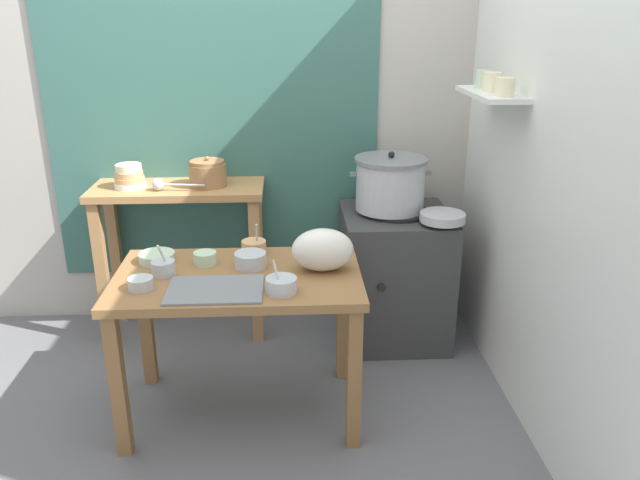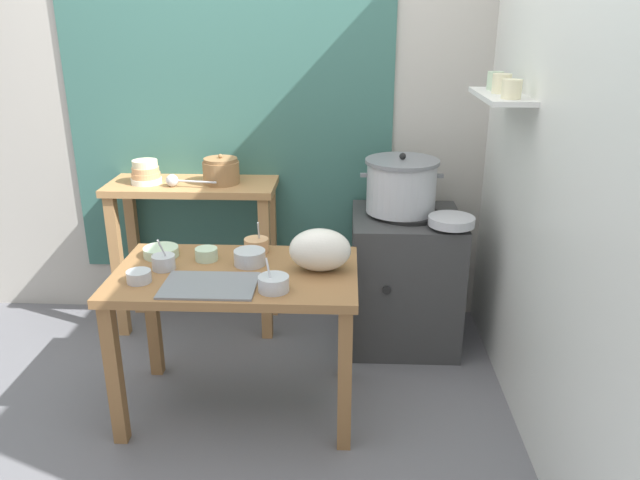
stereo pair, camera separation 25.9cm
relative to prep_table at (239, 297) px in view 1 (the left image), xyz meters
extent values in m
plane|color=slate|center=(-0.04, 0.01, -0.61)|extent=(9.00, 9.00, 0.00)
cube|color=#B2ADA3|center=(0.06, 1.11, 0.69)|extent=(4.40, 0.10, 2.60)
cube|color=#38665B|center=(-0.19, 1.05, 0.74)|extent=(1.90, 0.02, 2.10)
cube|color=silver|center=(1.36, 0.21, 0.69)|extent=(0.10, 3.20, 2.60)
cube|color=silver|center=(1.21, 0.41, 0.84)|extent=(0.20, 0.56, 0.02)
cylinder|color=beige|center=(1.21, 0.24, 0.89)|extent=(0.09, 0.09, 0.08)
cylinder|color=beige|center=(1.21, 0.42, 0.90)|extent=(0.09, 0.09, 0.09)
cylinder|color=#B7D1AD|center=(1.21, 0.56, 0.90)|extent=(0.08, 0.08, 0.09)
cube|color=olive|center=(0.00, 0.00, 0.09)|extent=(1.10, 0.66, 0.04)
cube|color=olive|center=(-0.50, -0.28, -0.27)|extent=(0.06, 0.06, 0.68)
cube|color=olive|center=(0.50, -0.28, -0.27)|extent=(0.06, 0.06, 0.68)
cube|color=olive|center=(-0.50, 0.28, -0.27)|extent=(0.06, 0.06, 0.68)
cube|color=olive|center=(0.50, 0.28, -0.27)|extent=(0.06, 0.06, 0.68)
cube|color=#B27F4C|center=(-0.39, 0.84, 0.27)|extent=(0.96, 0.40, 0.04)
cube|color=#B27F4C|center=(-0.82, 0.69, -0.18)|extent=(0.06, 0.06, 0.86)
cube|color=#B27F4C|center=(0.04, 0.69, -0.18)|extent=(0.06, 0.06, 0.86)
cube|color=#B27F4C|center=(-0.82, 0.99, -0.18)|extent=(0.06, 0.06, 0.86)
cube|color=#B27F4C|center=(0.04, 0.99, -0.18)|extent=(0.06, 0.06, 0.86)
cube|color=#383838|center=(0.84, 0.71, -0.23)|extent=(0.60, 0.60, 0.76)
cylinder|color=black|center=(0.84, 0.71, 0.16)|extent=(0.36, 0.36, 0.02)
cylinder|color=black|center=(0.72, 0.41, -0.16)|extent=(0.04, 0.02, 0.04)
cylinder|color=#B7BABF|center=(0.80, 0.73, 0.31)|extent=(0.38, 0.38, 0.27)
cylinder|color=slate|center=(0.80, 0.73, 0.45)|extent=(0.40, 0.40, 0.02)
sphere|color=black|center=(0.80, 0.73, 0.48)|extent=(0.04, 0.04, 0.04)
cube|color=slate|center=(0.59, 0.73, 0.38)|extent=(0.04, 0.02, 0.02)
cube|color=slate|center=(1.00, 0.73, 0.38)|extent=(0.04, 0.02, 0.02)
cylinder|color=olive|center=(-0.22, 0.84, 0.35)|extent=(0.21, 0.21, 0.12)
cylinder|color=olive|center=(-0.22, 0.84, 0.43)|extent=(0.19, 0.19, 0.02)
sphere|color=olive|center=(-0.22, 0.84, 0.45)|extent=(0.02, 0.02, 0.02)
cylinder|color=silver|center=(-0.64, 0.82, 0.31)|extent=(0.17, 0.17, 0.03)
cylinder|color=tan|center=(-0.64, 0.82, 0.34)|extent=(0.16, 0.16, 0.03)
cylinder|color=tan|center=(-0.64, 0.82, 0.37)|extent=(0.15, 0.15, 0.03)
cylinder|color=beige|center=(-0.64, 0.82, 0.40)|extent=(0.14, 0.14, 0.04)
sphere|color=#B7BABF|center=(-0.48, 0.76, 0.33)|extent=(0.07, 0.07, 0.07)
cylinder|color=#B7BABF|center=(-0.33, 0.74, 0.33)|extent=(0.22, 0.04, 0.01)
cube|color=slate|center=(-0.08, -0.17, 0.12)|extent=(0.40, 0.28, 0.01)
ellipsoid|color=silver|center=(0.38, 0.03, 0.21)|extent=(0.28, 0.18, 0.20)
cylinder|color=#B7BABF|center=(1.04, 0.51, 0.19)|extent=(0.24, 0.24, 0.05)
cylinder|color=#B7D1AD|center=(-0.39, 0.17, 0.13)|extent=(0.17, 0.17, 0.04)
cylinder|color=#337238|center=(-0.39, 0.17, 0.15)|extent=(0.14, 0.14, 0.01)
cylinder|color=#B7BABF|center=(0.05, 0.08, 0.15)|extent=(0.15, 0.15, 0.07)
cylinder|color=#337238|center=(0.05, 0.08, 0.17)|extent=(0.12, 0.12, 0.01)
cylinder|color=#B7BABF|center=(0.20, -0.20, 0.14)|extent=(0.13, 0.13, 0.06)
cylinder|color=brown|center=(0.20, -0.20, 0.17)|extent=(0.11, 0.11, 0.01)
cylinder|color=#B7BABF|center=(0.18, -0.21, 0.18)|extent=(0.05, 0.07, 0.14)
cylinder|color=#B7D1AD|center=(-0.16, 0.13, 0.14)|extent=(0.11, 0.11, 0.06)
cylinder|color=#337238|center=(-0.16, 0.13, 0.16)|extent=(0.09, 0.09, 0.01)
cylinder|color=#B7BABF|center=(-0.40, -0.14, 0.14)|extent=(0.11, 0.11, 0.05)
cylinder|color=beige|center=(-0.40, -0.14, 0.16)|extent=(0.09, 0.09, 0.01)
cylinder|color=#B7BABF|center=(-0.33, 0.01, 0.14)|extent=(0.10, 0.10, 0.07)
cylinder|color=maroon|center=(-0.33, 0.01, 0.17)|extent=(0.09, 0.09, 0.01)
cylinder|color=#B7BABF|center=(-0.32, 0.00, 0.19)|extent=(0.05, 0.06, 0.15)
cylinder|color=tan|center=(0.06, 0.25, 0.14)|extent=(0.12, 0.12, 0.07)
cylinder|color=maroon|center=(0.06, 0.25, 0.17)|extent=(0.10, 0.10, 0.01)
cylinder|color=#B7BABF|center=(0.08, 0.25, 0.20)|extent=(0.02, 0.11, 0.17)
camera|label=1|loc=(0.23, -2.55, 1.21)|focal=34.75mm
camera|label=2|loc=(0.49, -2.55, 1.21)|focal=34.75mm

